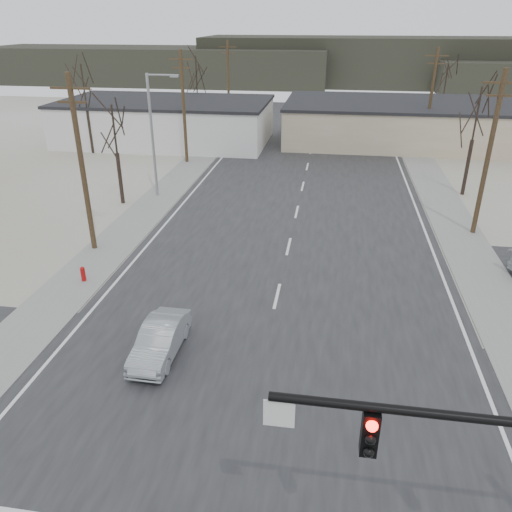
# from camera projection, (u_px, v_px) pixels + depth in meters

# --- Properties ---
(ground) EXTENTS (140.00, 140.00, 0.00)m
(ground) POSITION_uv_depth(u_px,v_px,m) (251.00, 410.00, 17.65)
(ground) COLOR silver
(ground) RESTS_ON ground
(main_road) EXTENTS (18.00, 110.00, 0.05)m
(main_road) POSITION_uv_depth(u_px,v_px,m) (290.00, 240.00, 31.00)
(main_road) COLOR black
(main_road) RESTS_ON ground
(cross_road) EXTENTS (90.00, 10.00, 0.04)m
(cross_road) POSITION_uv_depth(u_px,v_px,m) (251.00, 409.00, 17.64)
(cross_road) COLOR black
(cross_road) RESTS_ON ground
(sidewalk_left) EXTENTS (3.00, 90.00, 0.06)m
(sidewalk_left) POSITION_uv_depth(u_px,v_px,m) (154.00, 204.00, 36.92)
(sidewalk_left) COLOR gray
(sidewalk_left) RESTS_ON ground
(sidewalk_right) EXTENTS (3.00, 90.00, 0.06)m
(sidewalk_right) POSITION_uv_depth(u_px,v_px,m) (452.00, 220.00, 33.97)
(sidewalk_right) COLOR gray
(sidewalk_right) RESTS_ON ground
(fire_hydrant) EXTENTS (0.24, 0.24, 0.87)m
(fire_hydrant) POSITION_uv_depth(u_px,v_px,m) (83.00, 274.00, 26.00)
(fire_hydrant) COLOR #A50C0C
(fire_hydrant) RESTS_ON ground
(building_left_far) EXTENTS (22.30, 12.30, 4.50)m
(building_left_far) POSITION_uv_depth(u_px,v_px,m) (166.00, 121.00, 54.52)
(building_left_far) COLOR silver
(building_left_far) RESTS_ON ground
(building_right_far) EXTENTS (26.30, 14.30, 4.30)m
(building_right_far) POSITION_uv_depth(u_px,v_px,m) (407.00, 122.00, 54.51)
(building_right_far) COLOR #C7AF98
(building_right_far) RESTS_ON ground
(upole_left_b) EXTENTS (2.20, 0.30, 10.00)m
(upole_left_b) POSITION_uv_depth(u_px,v_px,m) (82.00, 163.00, 27.68)
(upole_left_b) COLOR #4B3823
(upole_left_b) RESTS_ON ground
(upole_left_c) EXTENTS (2.20, 0.30, 10.00)m
(upole_left_c) POSITION_uv_depth(u_px,v_px,m) (184.00, 106.00, 45.49)
(upole_left_c) COLOR #4B3823
(upole_left_c) RESTS_ON ground
(upole_left_d) EXTENTS (2.20, 0.30, 10.00)m
(upole_left_d) POSITION_uv_depth(u_px,v_px,m) (228.00, 81.00, 63.30)
(upole_left_d) COLOR #4B3823
(upole_left_d) RESTS_ON ground
(upole_right_a) EXTENTS (2.20, 0.30, 10.00)m
(upole_right_a) POSITION_uv_depth(u_px,v_px,m) (489.00, 153.00, 29.82)
(upole_right_a) COLOR #4B3823
(upole_right_a) RESTS_ON ground
(upole_right_b) EXTENTS (2.20, 0.30, 10.00)m
(upole_right_b) POSITION_uv_depth(u_px,v_px,m) (431.00, 99.00, 49.41)
(upole_right_b) COLOR #4B3823
(upole_right_b) RESTS_ON ground
(streetlight_main) EXTENTS (2.40, 0.25, 9.00)m
(streetlight_main) POSITION_uv_depth(u_px,v_px,m) (154.00, 130.00, 36.54)
(streetlight_main) COLOR gray
(streetlight_main) RESTS_ON ground
(tree_left_near) EXTENTS (3.30, 3.30, 7.35)m
(tree_left_near) POSITION_uv_depth(u_px,v_px,m) (115.00, 132.00, 35.01)
(tree_left_near) COLOR #32251F
(tree_left_near) RESTS_ON ground
(tree_right_mid) EXTENTS (3.74, 3.74, 8.33)m
(tree_right_mid) POSITION_uv_depth(u_px,v_px,m) (477.00, 117.00, 36.50)
(tree_right_mid) COLOR #32251F
(tree_right_mid) RESTS_ON ground
(tree_left_far) EXTENTS (3.96, 3.96, 8.82)m
(tree_left_far) POSITION_uv_depth(u_px,v_px,m) (196.00, 77.00, 57.84)
(tree_left_far) COLOR #32251F
(tree_left_far) RESTS_ON ground
(tree_right_far) EXTENTS (3.52, 3.52, 7.84)m
(tree_right_far) POSITION_uv_depth(u_px,v_px,m) (446.00, 82.00, 59.46)
(tree_right_far) COLOR #32251F
(tree_right_far) RESTS_ON ground
(tree_left_mid) EXTENTS (3.96, 3.96, 8.82)m
(tree_left_mid) POSITION_uv_depth(u_px,v_px,m) (84.00, 89.00, 48.27)
(tree_left_mid) COLOR #32251F
(tree_left_mid) RESTS_ON ground
(hill_left) EXTENTS (70.00, 18.00, 7.00)m
(hill_left) POSITION_uv_depth(u_px,v_px,m) (157.00, 65.00, 102.94)
(hill_left) COLOR #333026
(hill_left) RESTS_ON ground
(hill_center) EXTENTS (80.00, 18.00, 9.00)m
(hill_center) POSITION_uv_depth(u_px,v_px,m) (404.00, 62.00, 99.11)
(hill_center) COLOR #333026
(hill_center) RESTS_ON ground
(sedan_crossing) EXTENTS (1.50, 4.17, 1.37)m
(sedan_crossing) POSITION_uv_depth(u_px,v_px,m) (160.00, 340.00, 20.21)
(sedan_crossing) COLOR gray
(sedan_crossing) RESTS_ON main_road
(car_far_a) EXTENTS (2.84, 5.32, 1.47)m
(car_far_a) POSITION_uv_depth(u_px,v_px,m) (350.00, 121.00, 62.70)
(car_far_a) COLOR black
(car_far_a) RESTS_ON main_road
(car_far_b) EXTENTS (1.84, 4.03, 1.34)m
(car_far_b) POSITION_uv_depth(u_px,v_px,m) (327.00, 109.00, 70.80)
(car_far_b) COLOR black
(car_far_b) RESTS_ON main_road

